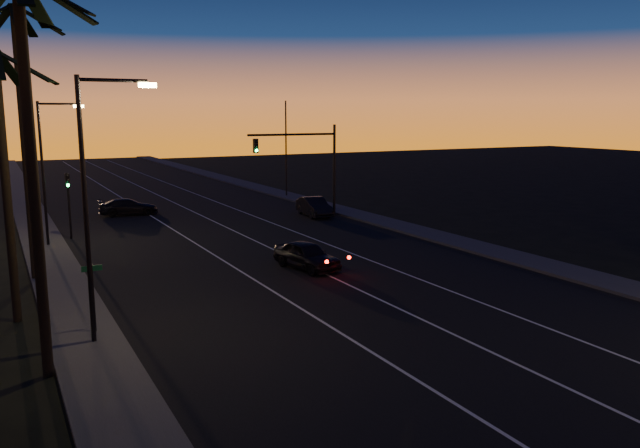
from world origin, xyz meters
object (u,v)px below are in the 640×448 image
right_car (314,207)px  signal_mast (307,155)px  cross_car (128,207)px  lead_car (307,255)px

right_car → signal_mast: bearing=-144.2°
signal_mast → cross_car: (-11.56, 7.92, -4.13)m
signal_mast → lead_car: (-6.95, -13.86, -4.07)m
lead_car → right_car: bearing=61.4°
lead_car → cross_car: lead_car is taller
signal_mast → right_car: 4.23m
signal_mast → right_car: size_ratio=1.57×
lead_car → signal_mast: bearing=63.4°
lead_car → right_car: size_ratio=1.06×
signal_mast → cross_car: size_ratio=1.54×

